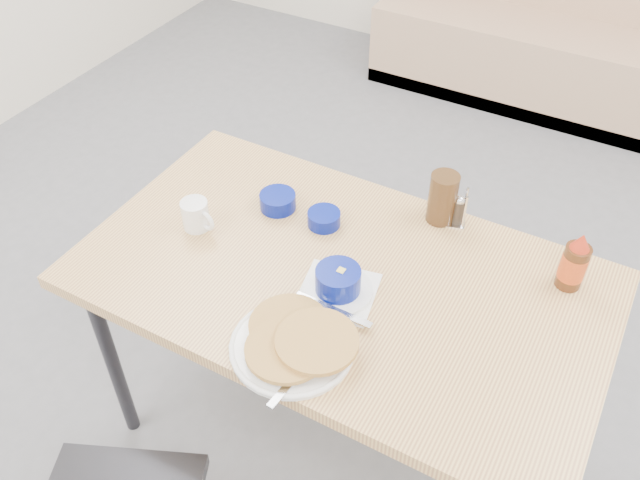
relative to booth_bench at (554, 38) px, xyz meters
The scene contains 10 objects.
booth_bench is the anchor object (origin of this frame).
dining_table 2.56m from the booth_bench, 90.00° to the right, with size 1.40×0.80×0.76m.
pancake_plate 2.84m from the booth_bench, 89.60° to the right, with size 0.31×0.33×0.05m.
coffee_mug 2.64m from the booth_bench, 99.88° to the right, with size 0.11×0.08×0.09m.
grits_setting 2.64m from the booth_bench, 89.46° to the right, with size 0.24×0.23×0.08m.
creamer_bowl 2.43m from the booth_bench, 96.99° to the right, with size 0.11×0.11×0.05m.
butter_bowl 2.42m from the booth_bench, 93.27° to the right, with size 0.09×0.09×0.04m.
amber_tumbler 2.25m from the booth_bench, 86.20° to the right, with size 0.08×0.08×0.15m, color #402814.
condiment_caddy 2.25m from the booth_bench, 85.49° to the right, with size 0.11×0.08×0.11m.
syrup_bottle 2.39m from the booth_bench, 76.77° to the right, with size 0.07×0.07×0.17m.
Camera 1 is at (0.56, -0.88, 2.05)m, focal length 38.00 mm.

